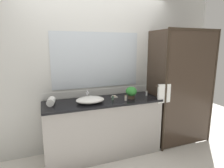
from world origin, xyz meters
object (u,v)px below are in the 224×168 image
rolled_towel_near_edge (51,101)px  sink_basin (90,100)px  amenity_bottle_conditioner (113,98)px  amenity_bottle_body_wash (147,93)px  faucet (87,97)px  potted_plant (131,92)px  amenity_bottle_shampoo (126,98)px  soap_dish (114,97)px

rolled_towel_near_edge → sink_basin: bearing=-9.1°
amenity_bottle_conditioner → amenity_bottle_body_wash: size_ratio=0.89×
sink_basin → amenity_bottle_body_wash: size_ratio=4.86×
amenity_bottle_conditioner → amenity_bottle_body_wash: amenity_bottle_body_wash is taller
faucet → potted_plant: potted_plant is taller
potted_plant → amenity_bottle_conditioner: bearing=174.9°
faucet → amenity_bottle_shampoo: (0.54, -0.27, -0.00)m
soap_dish → amenity_bottle_shampoo: bearing=-66.2°
rolled_towel_near_edge → potted_plant: bearing=-4.5°
amenity_bottle_shampoo → rolled_towel_near_edge: rolled_towel_near_edge is taller
potted_plant → rolled_towel_near_edge: size_ratio=1.02×
amenity_bottle_body_wash → sink_basin: bearing=-176.9°
amenity_bottle_shampoo → potted_plant: bearing=29.7°
faucet → amenity_bottle_shampoo: bearing=-26.8°
potted_plant → amenity_bottle_body_wash: potted_plant is taller
soap_dish → amenity_bottle_shampoo: 0.25m
faucet → amenity_bottle_conditioner: faucet is taller
sink_basin → faucet: 0.19m
sink_basin → soap_dish: bearing=17.8°
faucet → amenity_bottle_shampoo: faucet is taller
soap_dish → potted_plant: bearing=-33.0°
amenity_bottle_shampoo → faucet: bearing=153.2°
potted_plant → rolled_towel_near_edge: potted_plant is taller
amenity_bottle_body_wash → rolled_towel_near_edge: rolled_towel_near_edge is taller
sink_basin → amenity_bottle_conditioner: size_ratio=5.49×
amenity_bottle_body_wash → soap_dish: bearing=170.9°
faucet → rolled_towel_near_edge: 0.56m
faucet → potted_plant: 0.70m
faucet → amenity_bottle_conditioner: size_ratio=2.20×
amenity_bottle_conditioner → rolled_towel_near_edge: size_ratio=0.41×
faucet → amenity_bottle_conditioner: bearing=-24.9°
potted_plant → faucet: bearing=163.6°
sink_basin → amenity_bottle_conditioner: sink_basin is taller
sink_basin → amenity_bottle_body_wash: sink_basin is taller
potted_plant → rolled_towel_near_edge: bearing=175.5°
sink_basin → potted_plant: bearing=-0.7°
faucet → amenity_bottle_body_wash: size_ratio=1.95×
faucet → amenity_bottle_body_wash: bearing=-7.8°
sink_basin → amenity_bottle_body_wash: bearing=3.1°
rolled_towel_near_edge → amenity_bottle_body_wash: bearing=-1.3°
faucet → amenity_bottle_shampoo: size_ratio=2.03×
potted_plant → soap_dish: bearing=147.0°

